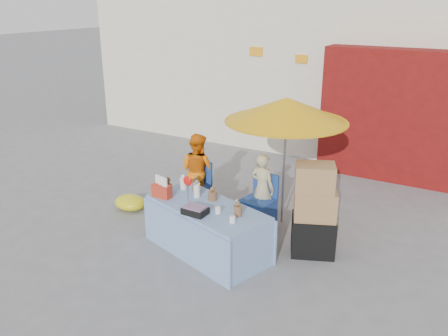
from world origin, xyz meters
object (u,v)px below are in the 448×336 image
Objects in this scene: vendor_beige at (262,188)px; umbrella at (287,110)px; vendor_orange at (198,171)px; chair_right at (258,210)px; market_table at (207,228)px; box_stack at (314,213)px; chair_left at (194,195)px.

umbrella is at bearing -145.35° from vendor_beige.
chair_right is at bearing -178.04° from vendor_orange.
umbrella is (1.55, 0.15, 1.22)m from vendor_orange.
vendor_orange reaches higher than market_table.
vendor_orange is 2.39m from box_stack.
vendor_orange is at bearing 99.03° from chair_left.
umbrella reaches higher than chair_left.
vendor_orange is (-0.99, 1.28, 0.29)m from market_table.
market_table reaches higher than chair_right.
market_table is 1.55m from box_stack.
vendor_beige is at bearing 153.50° from box_stack.
market_table is at bearing -151.13° from box_stack.
vendor_orange is at bearing -174.47° from umbrella.
chair_right is at bearing -136.32° from umbrella.
box_stack is at bearing 46.15° from market_table.
market_table is 1.75× the size of vendor_beige.
chair_left is 2.27m from umbrella.
chair_left is 1.25m from chair_right.
chair_left is at bearing 99.03° from vendor_orange.
chair_right is 0.41× the size of umbrella.
vendor_beige is at bearing -153.43° from umbrella.
umbrella is (1.55, 0.28, 1.64)m from chair_left.
market_table is 1.51m from chair_left.
vendor_beige is 0.57× the size of umbrella.
vendor_orange is 1.13× the size of vendor_beige.
market_table is 1.64m from vendor_orange.
vendor_beige is (1.25, 0.00, -0.08)m from vendor_orange.
chair_right is 0.64× the size of vendor_orange.
umbrella is at bearing 18.49° from chair_left.
box_stack is at bearing -12.45° from chair_right.
box_stack is (2.32, -0.40, 0.37)m from chair_left.
umbrella is (0.30, 0.28, 1.64)m from chair_right.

